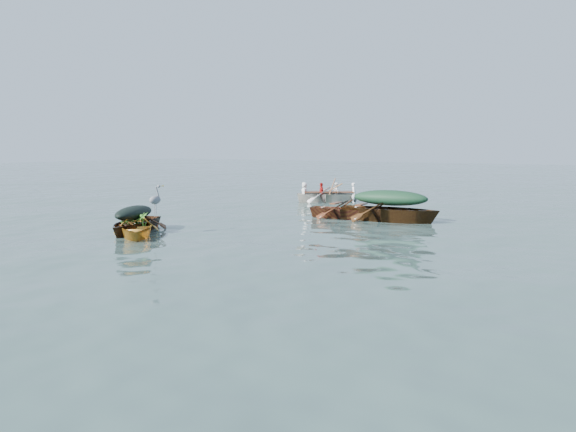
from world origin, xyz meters
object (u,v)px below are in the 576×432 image
yellow_dinghy (136,236)px  green_tarp_boat (390,221)px  heron (155,205)px  rowed_boat (329,202)px  dark_covered_boat (134,232)px  open_wooden_boat (348,219)px

yellow_dinghy → green_tarp_boat: bearing=7.1°
heron → rowed_boat: bearing=44.2°
dark_covered_boat → open_wooden_boat: open_wooden_boat is taller
yellow_dinghy → dark_covered_boat: (-0.57, 0.45, 0.00)m
rowed_boat → dark_covered_boat: bearing=144.1°
green_tarp_boat → open_wooden_boat: green_tarp_boat is taller
heron → green_tarp_boat: bearing=7.2°
dark_covered_boat → heron: bearing=-22.7°
yellow_dinghy → dark_covered_boat: size_ratio=0.87×
green_tarp_boat → yellow_dinghy: bearing=138.4°
open_wooden_boat → rowed_boat: (-3.30, 4.64, 0.00)m
yellow_dinghy → rowed_boat: (0.09, 11.25, 0.00)m
open_wooden_boat → rowed_boat: 5.70m
yellow_dinghy → open_wooden_boat: (3.40, 6.61, 0.00)m
open_wooden_boat → heron: size_ratio=4.27×
yellow_dinghy → rowed_boat: bearing=42.4°
open_wooden_boat → heron: heron is taller
yellow_dinghy → rowed_boat: 11.25m
green_tarp_boat → heron: heron is taller
dark_covered_boat → rowed_boat: (0.66, 10.80, 0.00)m
yellow_dinghy → heron: heron is taller
dark_covered_boat → heron: (0.91, -0.01, 0.87)m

